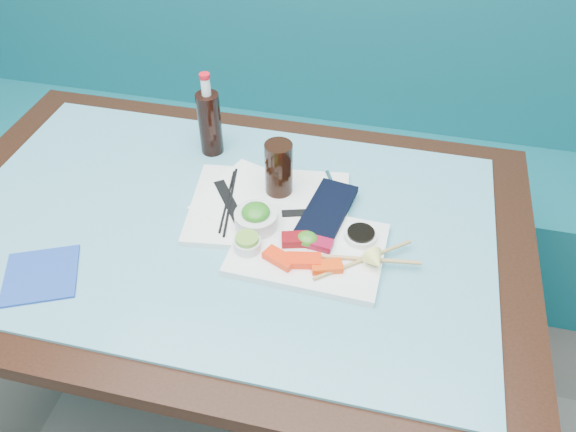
% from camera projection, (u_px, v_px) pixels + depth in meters
% --- Properties ---
extents(booth_bench, '(3.00, 0.56, 1.17)m').
position_uv_depth(booth_bench, '(298.00, 147.00, 2.14)').
color(booth_bench, '#105E69').
rests_on(booth_bench, ground).
extents(dining_table, '(1.40, 0.90, 0.75)m').
position_uv_depth(dining_table, '(225.00, 249.00, 1.34)').
color(dining_table, black).
rests_on(dining_table, ground).
extents(glass_top, '(1.22, 0.76, 0.01)m').
position_uv_depth(glass_top, '(222.00, 223.00, 1.28)').
color(glass_top, '#5BA1B6').
rests_on(glass_top, dining_table).
extents(sashimi_plate, '(0.33, 0.24, 0.02)m').
position_uv_depth(sashimi_plate, '(308.00, 249.00, 1.21)').
color(sashimi_plate, white).
rests_on(sashimi_plate, glass_top).
extents(salmon_left, '(0.08, 0.06, 0.02)m').
position_uv_depth(salmon_left, '(280.00, 258.00, 1.16)').
color(salmon_left, '#FF300A').
rests_on(salmon_left, sashimi_plate).
extents(salmon_mid, '(0.08, 0.05, 0.02)m').
position_uv_depth(salmon_mid, '(304.00, 260.00, 1.16)').
color(salmon_mid, '#FF2C0A').
rests_on(salmon_mid, sashimi_plate).
extents(salmon_right, '(0.07, 0.05, 0.02)m').
position_uv_depth(salmon_right, '(327.00, 267.00, 1.15)').
color(salmon_right, '#FF410A').
rests_on(salmon_right, sashimi_plate).
extents(tuna_left, '(0.07, 0.05, 0.02)m').
position_uv_depth(tuna_left, '(295.00, 239.00, 1.20)').
color(tuna_left, maroon).
rests_on(tuna_left, sashimi_plate).
extents(tuna_right, '(0.06, 0.04, 0.02)m').
position_uv_depth(tuna_right, '(320.00, 244.00, 1.19)').
color(tuna_right, maroon).
rests_on(tuna_right, sashimi_plate).
extents(seaweed_garnish, '(0.05, 0.04, 0.03)m').
position_uv_depth(seaweed_garnish, '(307.00, 239.00, 1.20)').
color(seaweed_garnish, '#38801D').
rests_on(seaweed_garnish, sashimi_plate).
extents(ramekin_wasabi, '(0.07, 0.07, 0.02)m').
position_uv_depth(ramekin_wasabi, '(247.00, 244.00, 1.19)').
color(ramekin_wasabi, white).
rests_on(ramekin_wasabi, sashimi_plate).
extents(wasabi_fill, '(0.06, 0.06, 0.01)m').
position_uv_depth(wasabi_fill, '(247.00, 239.00, 1.18)').
color(wasabi_fill, '#6DA535').
rests_on(wasabi_fill, ramekin_wasabi).
extents(ramekin_ginger, '(0.09, 0.09, 0.03)m').
position_uv_depth(ramekin_ginger, '(261.00, 216.00, 1.25)').
color(ramekin_ginger, white).
rests_on(ramekin_ginger, sashimi_plate).
extents(ginger_fill, '(0.05, 0.05, 0.01)m').
position_uv_depth(ginger_fill, '(261.00, 210.00, 1.24)').
color(ginger_fill, '#FFE2D1').
rests_on(ginger_fill, ramekin_ginger).
extents(soy_dish, '(0.09, 0.09, 0.01)m').
position_uv_depth(soy_dish, '(361.00, 236.00, 1.21)').
color(soy_dish, white).
rests_on(soy_dish, sashimi_plate).
extents(soy_fill, '(0.07, 0.07, 0.01)m').
position_uv_depth(soy_fill, '(361.00, 233.00, 1.21)').
color(soy_fill, black).
rests_on(soy_fill, soy_dish).
extents(lemon_wedge, '(0.06, 0.06, 0.05)m').
position_uv_depth(lemon_wedge, '(375.00, 261.00, 1.14)').
color(lemon_wedge, '#FFF978').
rests_on(lemon_wedge, sashimi_plate).
extents(chopstick_sleeve, '(0.13, 0.06, 0.00)m').
position_uv_depth(chopstick_sleeve, '(311.00, 212.00, 1.28)').
color(chopstick_sleeve, black).
rests_on(chopstick_sleeve, sashimi_plate).
extents(wooden_chopstick_a, '(0.26, 0.04, 0.01)m').
position_uv_depth(wooden_chopstick_a, '(359.00, 259.00, 1.17)').
color(wooden_chopstick_a, tan).
rests_on(wooden_chopstick_a, sashimi_plate).
extents(wooden_chopstick_b, '(0.19, 0.16, 0.01)m').
position_uv_depth(wooden_chopstick_b, '(363.00, 260.00, 1.17)').
color(wooden_chopstick_b, tan).
rests_on(wooden_chopstick_b, sashimi_plate).
extents(serving_tray, '(0.40, 0.32, 0.01)m').
position_uv_depth(serving_tray, '(269.00, 207.00, 1.31)').
color(serving_tray, white).
rests_on(serving_tray, glass_top).
extents(paper_placemat, '(0.36, 0.31, 0.00)m').
position_uv_depth(paper_placemat, '(269.00, 205.00, 1.30)').
color(paper_placemat, white).
rests_on(paper_placemat, serving_tray).
extents(seaweed_bowl, '(0.11, 0.11, 0.04)m').
position_uv_depth(seaweed_bowl, '(256.00, 220.00, 1.24)').
color(seaweed_bowl, silver).
rests_on(seaweed_bowl, serving_tray).
extents(seaweed_salad, '(0.07, 0.07, 0.03)m').
position_uv_depth(seaweed_salad, '(256.00, 212.00, 1.22)').
color(seaweed_salad, '#297C1C').
rests_on(seaweed_salad, seaweed_bowl).
extents(cola_glass, '(0.08, 0.08, 0.13)m').
position_uv_depth(cola_glass, '(279.00, 169.00, 1.29)').
color(cola_glass, black).
rests_on(cola_glass, serving_tray).
extents(navy_pouch, '(0.12, 0.22, 0.02)m').
position_uv_depth(navy_pouch, '(327.00, 211.00, 1.27)').
color(navy_pouch, black).
rests_on(navy_pouch, serving_tray).
extents(fork, '(0.05, 0.08, 0.01)m').
position_uv_depth(fork, '(332.00, 183.00, 1.35)').
color(fork, silver).
rests_on(fork, serving_tray).
extents(black_chopstick_a, '(0.04, 0.21, 0.01)m').
position_uv_depth(black_chopstick_a, '(227.00, 200.00, 1.31)').
color(black_chopstick_a, black).
rests_on(black_chopstick_a, serving_tray).
extents(black_chopstick_b, '(0.05, 0.23, 0.01)m').
position_uv_depth(black_chopstick_b, '(230.00, 201.00, 1.31)').
color(black_chopstick_b, black).
rests_on(black_chopstick_b, serving_tray).
extents(tray_sleeve, '(0.11, 0.14, 0.00)m').
position_uv_depth(tray_sleeve, '(229.00, 201.00, 1.31)').
color(tray_sleeve, black).
rests_on(tray_sleeve, serving_tray).
extents(cola_bottle_body, '(0.06, 0.06, 0.17)m').
position_uv_depth(cola_bottle_body, '(210.00, 124.00, 1.42)').
color(cola_bottle_body, black).
rests_on(cola_bottle_body, glass_top).
extents(cola_bottle_neck, '(0.03, 0.03, 0.04)m').
position_uv_depth(cola_bottle_neck, '(206.00, 86.00, 1.35)').
color(cola_bottle_neck, white).
rests_on(cola_bottle_neck, cola_bottle_body).
extents(cola_bottle_cap, '(0.03, 0.03, 0.01)m').
position_uv_depth(cola_bottle_cap, '(204.00, 76.00, 1.33)').
color(cola_bottle_cap, red).
rests_on(cola_bottle_cap, cola_bottle_neck).
extents(blue_napkin, '(0.19, 0.19, 0.01)m').
position_uv_depth(blue_napkin, '(41.00, 275.00, 1.16)').
color(blue_napkin, '#1B3C99').
rests_on(blue_napkin, glass_top).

